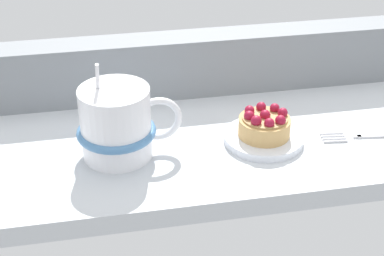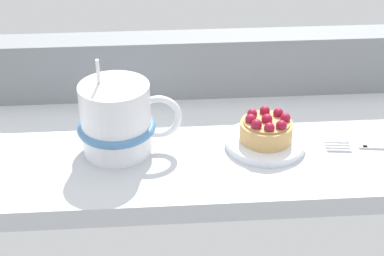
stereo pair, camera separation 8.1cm
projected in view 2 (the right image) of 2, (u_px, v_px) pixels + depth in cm
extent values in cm
cube|color=silver|center=(214.00, 142.00, 87.17)|extent=(77.72, 33.42, 2.87)
cube|color=gray|center=(206.00, 64.00, 95.73)|extent=(76.16, 5.89, 9.81)
cylinder|color=silver|center=(265.00, 142.00, 83.24)|extent=(11.39, 11.39, 1.10)
cylinder|color=silver|center=(265.00, 144.00, 83.38)|extent=(6.27, 6.27, 0.55)
cylinder|color=tan|center=(266.00, 131.00, 82.28)|extent=(7.38, 7.38, 2.66)
cylinder|color=#AB854F|center=(267.00, 122.00, 81.52)|extent=(6.49, 6.49, 0.30)
sphere|color=maroon|center=(267.00, 119.00, 81.30)|extent=(1.53, 1.53, 1.53)
sphere|color=maroon|center=(285.00, 118.00, 81.46)|extent=(1.43, 1.43, 1.43)
sphere|color=maroon|center=(278.00, 113.00, 82.68)|extent=(1.41, 1.41, 1.41)
sphere|color=maroon|center=(265.00, 111.00, 83.27)|extent=(1.46, 1.46, 1.46)
sphere|color=maroon|center=(252.00, 114.00, 82.65)|extent=(1.43, 1.43, 1.43)
sphere|color=maroon|center=(251.00, 119.00, 81.25)|extent=(1.52, 1.52, 1.52)
sphere|color=maroon|center=(256.00, 125.00, 79.81)|extent=(1.54, 1.54, 1.54)
sphere|color=maroon|center=(269.00, 128.00, 79.33)|extent=(1.45, 1.45, 1.45)
sphere|color=maroon|center=(281.00, 126.00, 79.73)|extent=(1.52, 1.52, 1.52)
cylinder|color=white|center=(116.00, 119.00, 80.07)|extent=(9.60, 9.60, 10.08)
torus|color=#4C7FB2|center=(117.00, 127.00, 80.74)|extent=(10.84, 10.84, 1.20)
torus|color=white|center=(158.00, 117.00, 80.43)|extent=(6.58, 0.93, 6.58)
cylinder|color=silver|center=(99.00, 79.00, 77.66)|extent=(0.71, 2.22, 6.45)
cube|color=silver|center=(363.00, 146.00, 82.84)|extent=(1.26, 0.70, 0.60)
cube|color=silver|center=(337.00, 141.00, 83.93)|extent=(3.50, 0.66, 0.60)
cube|color=silver|center=(338.00, 144.00, 83.30)|extent=(3.50, 0.66, 0.60)
cube|color=silver|center=(339.00, 147.00, 82.67)|extent=(3.50, 0.66, 0.60)
cube|color=silver|center=(339.00, 150.00, 82.04)|extent=(3.50, 0.66, 0.60)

